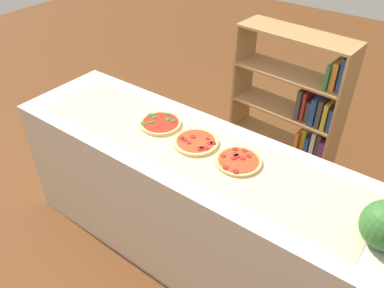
# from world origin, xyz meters

# --- Properties ---
(ground_plane) EXTENTS (12.00, 12.00, 0.00)m
(ground_plane) POSITION_xyz_m (0.00, 0.00, 0.00)
(ground_plane) COLOR brown
(counter) EXTENTS (2.51, 0.72, 0.95)m
(counter) POSITION_xyz_m (0.00, 0.00, 0.48)
(counter) COLOR beige
(counter) RESTS_ON ground_plane
(parchment_paper) EXTENTS (2.12, 0.49, 0.00)m
(parchment_paper) POSITION_xyz_m (0.00, 0.00, 0.95)
(parchment_paper) COLOR beige
(parchment_paper) RESTS_ON counter
(pizza_spinach_0) EXTENTS (0.27, 0.27, 0.03)m
(pizza_spinach_0) POSITION_xyz_m (-0.30, 0.06, 0.97)
(pizza_spinach_0) COLOR #DBB26B
(pizza_spinach_0) RESTS_ON parchment_paper
(pizza_pepperoni_1) EXTENTS (0.28, 0.28, 0.03)m
(pizza_pepperoni_1) POSITION_xyz_m (0.00, 0.04, 0.96)
(pizza_pepperoni_1) COLOR #DBB26B
(pizza_pepperoni_1) RESTS_ON parchment_paper
(pizza_pepperoni_2) EXTENTS (0.27, 0.27, 0.02)m
(pizza_pepperoni_2) POSITION_xyz_m (0.30, 0.04, 0.96)
(pizza_pepperoni_2) COLOR tan
(pizza_pepperoni_2) RESTS_ON parchment_paper
(bookshelf) EXTENTS (0.93, 0.36, 1.31)m
(bookshelf) POSITION_xyz_m (0.22, 1.19, 0.63)
(bookshelf) COLOR #A87A47
(bookshelf) RESTS_ON ground_plane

